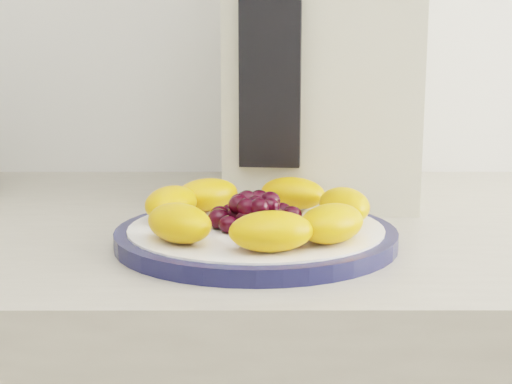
{
  "coord_description": "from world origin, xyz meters",
  "views": [
    {
      "loc": [
        0.07,
        0.43,
        1.08
      ],
      "look_at": [
        0.07,
        1.08,
        0.95
      ],
      "focal_mm": 50.0,
      "sensor_mm": 36.0,
      "label": 1
    }
  ],
  "objects": [
    {
      "name": "fruit_plate",
      "position": [
        0.07,
        1.08,
        0.93
      ],
      "size": [
        0.23,
        0.23,
        0.03
      ],
      "color": "orange",
      "rests_on": "plate_face"
    },
    {
      "name": "plate_face",
      "position": [
        0.07,
        1.08,
        0.91
      ],
      "size": [
        0.24,
        0.24,
        0.02
      ],
      "primitive_type": "cylinder",
      "color": "white",
      "rests_on": "counter"
    },
    {
      "name": "appliance_panel",
      "position": [
        0.09,
        1.2,
        1.1
      ],
      "size": [
        0.07,
        0.03,
        0.29
      ],
      "primitive_type": "cube",
      "rotation": [
        0.0,
        0.0,
        -0.13
      ],
      "color": "black",
      "rests_on": "appliance_body"
    },
    {
      "name": "appliance_body",
      "position": [
        0.16,
        1.35,
        1.09
      ],
      "size": [
        0.26,
        0.33,
        0.38
      ],
      "primitive_type": "cube",
      "rotation": [
        0.0,
        0.0,
        -0.13
      ],
      "color": "beige",
      "rests_on": "counter"
    },
    {
      "name": "plate_rim",
      "position": [
        0.07,
        1.08,
        0.91
      ],
      "size": [
        0.26,
        0.26,
        0.01
      ],
      "primitive_type": "cylinder",
      "color": "#15183D",
      "rests_on": "counter"
    }
  ]
}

